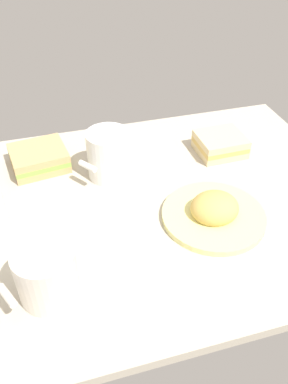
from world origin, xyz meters
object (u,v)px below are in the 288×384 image
object	(u,v)px
plate_of_food	(214,212)
sandwich_side	(220,144)
coffee_mug_milky	(109,154)
coffee_mug_black	(46,274)
sandwich_main	(39,158)

from	to	relation	value
plate_of_food	sandwich_side	bearing A→B (deg)	-117.06
coffee_mug_milky	sandwich_side	bearing A→B (deg)	-176.59
sandwich_side	coffee_mug_black	bearing A→B (deg)	35.04
plate_of_food	sandwich_side	size ratio (longest dim) A/B	1.85
coffee_mug_black	sandwich_side	bearing A→B (deg)	-144.96
coffee_mug_black	sandwich_side	distance (cm)	51.67
plate_of_food	coffee_mug_black	xyz separation A→B (cm)	(31.67, 8.91, 3.14)
coffee_mug_black	coffee_mug_milky	distance (cm)	32.12
plate_of_food	coffee_mug_milky	bearing A→B (deg)	-50.04
coffee_mug_black	sandwich_main	bearing A→B (deg)	-92.02
coffee_mug_milky	sandwich_main	xyz separation A→B (cm)	(14.38, -7.38, -3.15)
plate_of_food	sandwich_main	bearing A→B (deg)	-41.08
sandwich_main	sandwich_side	world-z (taller)	same
coffee_mug_black	sandwich_main	distance (cm)	35.54
coffee_mug_milky	sandwich_main	bearing A→B (deg)	-27.16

